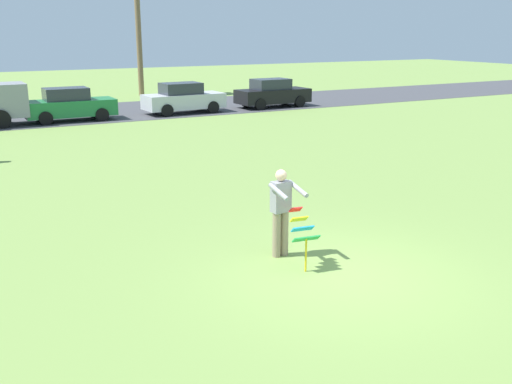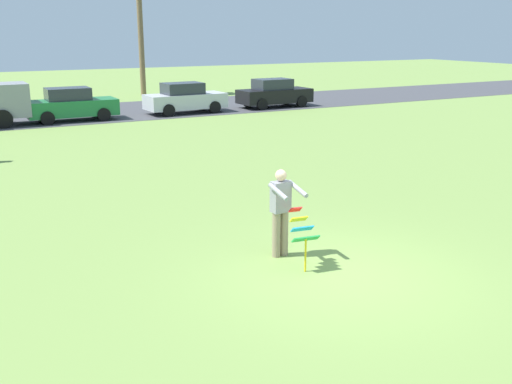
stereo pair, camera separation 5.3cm
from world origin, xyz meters
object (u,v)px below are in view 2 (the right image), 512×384
at_px(parked_car_green, 71,105).
at_px(parked_car_silver, 185,99).
at_px(parked_car_black, 274,93).
at_px(kite_held, 302,231).
at_px(person_kite_flyer, 281,209).

height_order(parked_car_green, parked_car_silver, same).
bearing_deg(parked_car_silver, parked_car_black, 0.01).
distance_m(kite_held, parked_car_silver, 21.62).
xyz_separation_m(person_kite_flyer, parked_car_green, (0.07, 20.09, -0.18)).
bearing_deg(parked_car_green, parked_car_silver, -0.01).
distance_m(person_kite_flyer, kite_held, 0.75).
bearing_deg(parked_car_green, parked_car_black, -0.00).
relative_size(kite_held, parked_car_silver, 0.26).
relative_size(person_kite_flyer, kite_held, 1.57).
xyz_separation_m(parked_car_green, parked_car_silver, (5.85, -0.00, 0.00)).
height_order(kite_held, parked_car_black, parked_car_black).
height_order(kite_held, parked_car_silver, parked_car_silver).
height_order(person_kite_flyer, parked_car_black, person_kite_flyer).
distance_m(parked_car_silver, parked_car_black, 5.42).
distance_m(person_kite_flyer, parked_car_green, 20.09).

